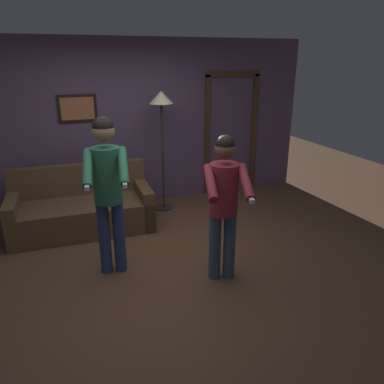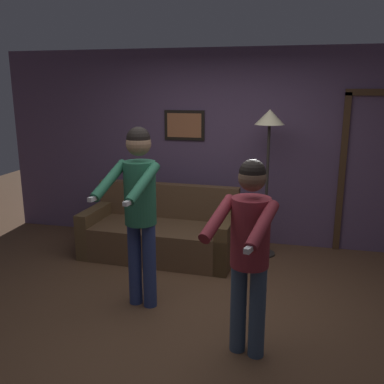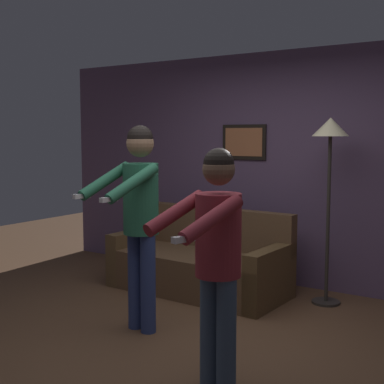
# 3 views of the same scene
# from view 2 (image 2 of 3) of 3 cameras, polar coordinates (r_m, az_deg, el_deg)

# --- Properties ---
(ground_plane) EXTENTS (12.00, 12.00, 0.00)m
(ground_plane) POSITION_cam_2_polar(r_m,az_deg,el_deg) (4.25, -0.36, -15.83)
(ground_plane) COLOR brown
(back_wall_assembly) EXTENTS (6.40, 0.10, 2.60)m
(back_wall_assembly) POSITION_cam_2_polar(r_m,az_deg,el_deg) (5.82, 4.86, 5.88)
(back_wall_assembly) COLOR #5E4766
(back_wall_assembly) RESTS_ON ground_plane
(couch) EXTENTS (1.93, 0.92, 0.87)m
(couch) POSITION_cam_2_polar(r_m,az_deg,el_deg) (5.48, -4.22, -5.64)
(couch) COLOR brown
(couch) RESTS_ON ground_plane
(torchiere_lamp) EXTENTS (0.36, 0.36, 1.84)m
(torchiere_lamp) POSITION_cam_2_polar(r_m,az_deg,el_deg) (5.28, 10.24, 7.73)
(torchiere_lamp) COLOR #332D28
(torchiere_lamp) RESTS_ON ground_plane
(person_standing_left) EXTENTS (0.51, 0.73, 1.76)m
(person_standing_left) POSITION_cam_2_polar(r_m,az_deg,el_deg) (4.02, -7.06, -1.15)
(person_standing_left) COLOR navy
(person_standing_left) RESTS_ON ground_plane
(person_standing_right) EXTENTS (0.54, 0.70, 1.59)m
(person_standing_right) POSITION_cam_2_polar(r_m,az_deg,el_deg) (3.30, 7.63, -6.76)
(person_standing_right) COLOR #3B4F69
(person_standing_right) RESTS_ON ground_plane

